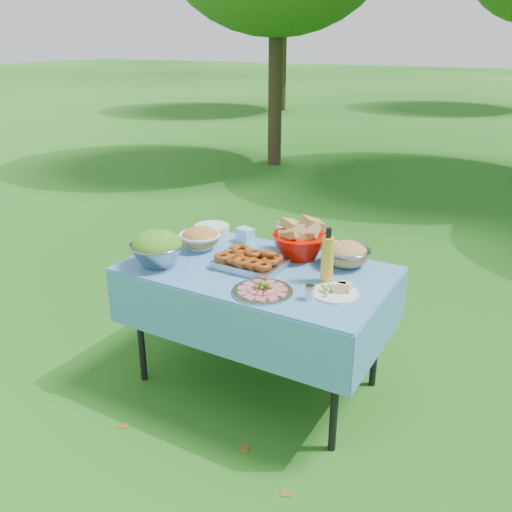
{
  "coord_description": "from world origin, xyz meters",
  "views": [
    {
      "loc": [
        1.38,
        -2.43,
        1.96
      ],
      "look_at": [
        -0.01,
        0.0,
        0.83
      ],
      "focal_mm": 38.0,
      "sensor_mm": 36.0,
      "label": 1
    }
  ],
  "objects_px": {
    "plate_stack": "(212,231)",
    "picnic_table": "(257,327)",
    "bread_bowl": "(300,240)",
    "pasta_bowl_steel": "(346,254)",
    "oil_bottle": "(328,255)",
    "salad_bowl": "(157,248)",
    "charcuterie_platter": "(262,286)"
  },
  "relations": [
    {
      "from": "picnic_table",
      "to": "pasta_bowl_steel",
      "type": "xyz_separation_m",
      "value": [
        0.42,
        0.28,
        0.45
      ]
    },
    {
      "from": "salad_bowl",
      "to": "charcuterie_platter",
      "type": "bearing_deg",
      "value": -1.38
    },
    {
      "from": "picnic_table",
      "to": "salad_bowl",
      "type": "relative_size",
      "value": 4.7
    },
    {
      "from": "pasta_bowl_steel",
      "to": "bread_bowl",
      "type": "bearing_deg",
      "value": -176.14
    },
    {
      "from": "charcuterie_platter",
      "to": "oil_bottle",
      "type": "relative_size",
      "value": 1.04
    },
    {
      "from": "bread_bowl",
      "to": "oil_bottle",
      "type": "relative_size",
      "value": 1.08
    },
    {
      "from": "picnic_table",
      "to": "charcuterie_platter",
      "type": "distance_m",
      "value": 0.52
    },
    {
      "from": "bread_bowl",
      "to": "charcuterie_platter",
      "type": "distance_m",
      "value": 0.53
    },
    {
      "from": "salad_bowl",
      "to": "plate_stack",
      "type": "height_order",
      "value": "salad_bowl"
    },
    {
      "from": "oil_bottle",
      "to": "picnic_table",
      "type": "bearing_deg",
      "value": -177.08
    },
    {
      "from": "picnic_table",
      "to": "salad_bowl",
      "type": "bearing_deg",
      "value": -153.97
    },
    {
      "from": "bread_bowl",
      "to": "pasta_bowl_steel",
      "type": "bearing_deg",
      "value": 3.86
    },
    {
      "from": "plate_stack",
      "to": "picnic_table",
      "type": "bearing_deg",
      "value": -30.81
    },
    {
      "from": "bread_bowl",
      "to": "oil_bottle",
      "type": "height_order",
      "value": "oil_bottle"
    },
    {
      "from": "salad_bowl",
      "to": "pasta_bowl_steel",
      "type": "xyz_separation_m",
      "value": [
        0.92,
        0.53,
        -0.03
      ]
    },
    {
      "from": "pasta_bowl_steel",
      "to": "charcuterie_platter",
      "type": "bearing_deg",
      "value": -113.76
    },
    {
      "from": "bread_bowl",
      "to": "pasta_bowl_steel",
      "type": "xyz_separation_m",
      "value": [
        0.28,
        0.02,
        -0.04
      ]
    },
    {
      "from": "picnic_table",
      "to": "charcuterie_platter",
      "type": "relative_size",
      "value": 4.68
    },
    {
      "from": "picnic_table",
      "to": "charcuterie_platter",
      "type": "height_order",
      "value": "charcuterie_platter"
    },
    {
      "from": "picnic_table",
      "to": "oil_bottle",
      "type": "relative_size",
      "value": 4.88
    },
    {
      "from": "plate_stack",
      "to": "oil_bottle",
      "type": "height_order",
      "value": "oil_bottle"
    },
    {
      "from": "picnic_table",
      "to": "plate_stack",
      "type": "bearing_deg",
      "value": 149.19
    },
    {
      "from": "pasta_bowl_steel",
      "to": "charcuterie_platter",
      "type": "distance_m",
      "value": 0.59
    },
    {
      "from": "picnic_table",
      "to": "bread_bowl",
      "type": "bearing_deg",
      "value": 62.21
    },
    {
      "from": "salad_bowl",
      "to": "oil_bottle",
      "type": "distance_m",
      "value": 0.95
    },
    {
      "from": "oil_bottle",
      "to": "plate_stack",
      "type": "bearing_deg",
      "value": 162.76
    },
    {
      "from": "picnic_table",
      "to": "oil_bottle",
      "type": "bearing_deg",
      "value": 2.92
    },
    {
      "from": "bread_bowl",
      "to": "pasta_bowl_steel",
      "type": "distance_m",
      "value": 0.28
    },
    {
      "from": "salad_bowl",
      "to": "oil_bottle",
      "type": "height_order",
      "value": "oil_bottle"
    },
    {
      "from": "oil_bottle",
      "to": "bread_bowl",
      "type": "bearing_deg",
      "value": 138.69
    },
    {
      "from": "salad_bowl",
      "to": "picnic_table",
      "type": "bearing_deg",
      "value": 26.03
    },
    {
      "from": "pasta_bowl_steel",
      "to": "oil_bottle",
      "type": "relative_size",
      "value": 0.89
    }
  ]
}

